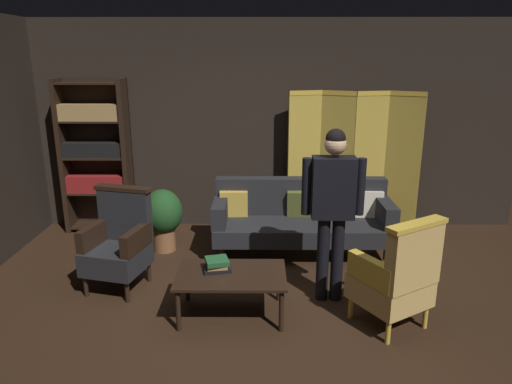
{
  "coord_description": "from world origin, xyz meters",
  "views": [
    {
      "loc": [
        0.03,
        -3.93,
        2.34
      ],
      "look_at": [
        0.0,
        0.8,
        0.95
      ],
      "focal_mm": 32.89,
      "sensor_mm": 36.0,
      "label": 1
    }
  ],
  "objects_px": {
    "coffee_table": "(231,278)",
    "armchair_wing_left": "(119,242)",
    "armchair_gilt_accent": "(396,277)",
    "potted_plant": "(163,216)",
    "book_tan_leather": "(217,265)",
    "bookshelf": "(96,154)",
    "book_black_cloth": "(217,269)",
    "standing_figure": "(333,200)",
    "folding_screen": "(353,161)",
    "book_green_cloth": "(217,261)",
    "velvet_couch": "(302,216)"
  },
  "relations": [
    {
      "from": "velvet_couch",
      "to": "book_black_cloth",
      "type": "relative_size",
      "value": 8.56
    },
    {
      "from": "potted_plant",
      "to": "book_tan_leather",
      "type": "xyz_separation_m",
      "value": [
        0.79,
        -1.45,
        0.03
      ]
    },
    {
      "from": "folding_screen",
      "to": "potted_plant",
      "type": "relative_size",
      "value": 2.44
    },
    {
      "from": "book_black_cloth",
      "to": "book_green_cloth",
      "type": "distance_m",
      "value": 0.08
    },
    {
      "from": "bookshelf",
      "to": "armchair_wing_left",
      "type": "relative_size",
      "value": 1.97
    },
    {
      "from": "bookshelf",
      "to": "armchair_wing_left",
      "type": "distance_m",
      "value": 1.91
    },
    {
      "from": "armchair_gilt_accent",
      "to": "book_tan_leather",
      "type": "height_order",
      "value": "armchair_gilt_accent"
    },
    {
      "from": "coffee_table",
      "to": "book_tan_leather",
      "type": "bearing_deg",
      "value": 155.18
    },
    {
      "from": "standing_figure",
      "to": "book_black_cloth",
      "type": "xyz_separation_m",
      "value": [
        -1.08,
        -0.25,
        -0.59
      ]
    },
    {
      "from": "coffee_table",
      "to": "book_tan_leather",
      "type": "height_order",
      "value": "book_tan_leather"
    },
    {
      "from": "standing_figure",
      "to": "book_black_cloth",
      "type": "distance_m",
      "value": 1.25
    },
    {
      "from": "folding_screen",
      "to": "potted_plant",
      "type": "distance_m",
      "value": 2.57
    },
    {
      "from": "book_green_cloth",
      "to": "velvet_couch",
      "type": "bearing_deg",
      "value": 57.78
    },
    {
      "from": "armchair_gilt_accent",
      "to": "book_black_cloth",
      "type": "relative_size",
      "value": 4.2
    },
    {
      "from": "book_tan_leather",
      "to": "book_green_cloth",
      "type": "xyz_separation_m",
      "value": [
        0.0,
        0.0,
        0.04
      ]
    },
    {
      "from": "bookshelf",
      "to": "potted_plant",
      "type": "xyz_separation_m",
      "value": [
        1.0,
        -0.72,
        -0.62
      ]
    },
    {
      "from": "bookshelf",
      "to": "standing_figure",
      "type": "xyz_separation_m",
      "value": [
        2.87,
        -1.93,
        -0.04
      ]
    },
    {
      "from": "bookshelf",
      "to": "armchair_gilt_accent",
      "type": "xyz_separation_m",
      "value": [
        3.38,
        -2.43,
        -0.58
      ]
    },
    {
      "from": "bookshelf",
      "to": "standing_figure",
      "type": "bearing_deg",
      "value": -33.84
    },
    {
      "from": "book_black_cloth",
      "to": "book_tan_leather",
      "type": "height_order",
      "value": "book_tan_leather"
    },
    {
      "from": "armchair_wing_left",
      "to": "book_black_cloth",
      "type": "relative_size",
      "value": 4.2
    },
    {
      "from": "coffee_table",
      "to": "book_tan_leather",
      "type": "distance_m",
      "value": 0.18
    },
    {
      "from": "book_black_cloth",
      "to": "bookshelf",
      "type": "bearing_deg",
      "value": 129.57
    },
    {
      "from": "armchair_gilt_accent",
      "to": "potted_plant",
      "type": "bearing_deg",
      "value": 144.3
    },
    {
      "from": "potted_plant",
      "to": "book_black_cloth",
      "type": "height_order",
      "value": "potted_plant"
    },
    {
      "from": "velvet_couch",
      "to": "potted_plant",
      "type": "relative_size",
      "value": 2.72
    },
    {
      "from": "coffee_table",
      "to": "armchair_wing_left",
      "type": "distance_m",
      "value": 1.32
    },
    {
      "from": "coffee_table",
      "to": "armchair_wing_left",
      "type": "xyz_separation_m",
      "value": [
        -1.19,
        0.57,
        0.12
      ]
    },
    {
      "from": "armchair_wing_left",
      "to": "book_green_cloth",
      "type": "relative_size",
      "value": 5.16
    },
    {
      "from": "armchair_wing_left",
      "to": "book_green_cloth",
      "type": "bearing_deg",
      "value": -25.71
    },
    {
      "from": "folding_screen",
      "to": "book_black_cloth",
      "type": "distance_m",
      "value": 2.74
    },
    {
      "from": "book_green_cloth",
      "to": "book_black_cloth",
      "type": "bearing_deg",
      "value": 0.0
    },
    {
      "from": "folding_screen",
      "to": "book_tan_leather",
      "type": "distance_m",
      "value": 2.74
    },
    {
      "from": "folding_screen",
      "to": "armchair_gilt_accent",
      "type": "height_order",
      "value": "folding_screen"
    },
    {
      "from": "book_black_cloth",
      "to": "book_green_cloth",
      "type": "bearing_deg",
      "value": 0.0
    },
    {
      "from": "armchair_wing_left",
      "to": "book_tan_leather",
      "type": "relative_size",
      "value": 5.7
    },
    {
      "from": "bookshelf",
      "to": "book_black_cloth",
      "type": "height_order",
      "value": "bookshelf"
    },
    {
      "from": "velvet_couch",
      "to": "potted_plant",
      "type": "bearing_deg",
      "value": 179.36
    },
    {
      "from": "armchair_wing_left",
      "to": "book_green_cloth",
      "type": "height_order",
      "value": "armchair_wing_left"
    },
    {
      "from": "velvet_couch",
      "to": "book_black_cloth",
      "type": "height_order",
      "value": "velvet_couch"
    },
    {
      "from": "folding_screen",
      "to": "bookshelf",
      "type": "height_order",
      "value": "bookshelf"
    },
    {
      "from": "velvet_couch",
      "to": "book_tan_leather",
      "type": "bearing_deg",
      "value": -122.22
    },
    {
      "from": "coffee_table",
      "to": "book_tan_leather",
      "type": "relative_size",
      "value": 5.48
    },
    {
      "from": "armchair_wing_left",
      "to": "book_tan_leather",
      "type": "xyz_separation_m",
      "value": [
        1.05,
        -0.51,
        -0.01
      ]
    },
    {
      "from": "velvet_couch",
      "to": "coffee_table",
      "type": "height_order",
      "value": "velvet_couch"
    },
    {
      "from": "book_black_cloth",
      "to": "armchair_wing_left",
      "type": "bearing_deg",
      "value": 154.29
    },
    {
      "from": "bookshelf",
      "to": "book_black_cloth",
      "type": "relative_size",
      "value": 8.27
    },
    {
      "from": "velvet_couch",
      "to": "book_green_cloth",
      "type": "relative_size",
      "value": 10.52
    },
    {
      "from": "book_black_cloth",
      "to": "velvet_couch",
      "type": "bearing_deg",
      "value": 57.78
    },
    {
      "from": "standing_figure",
      "to": "book_black_cloth",
      "type": "relative_size",
      "value": 6.87
    }
  ]
}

